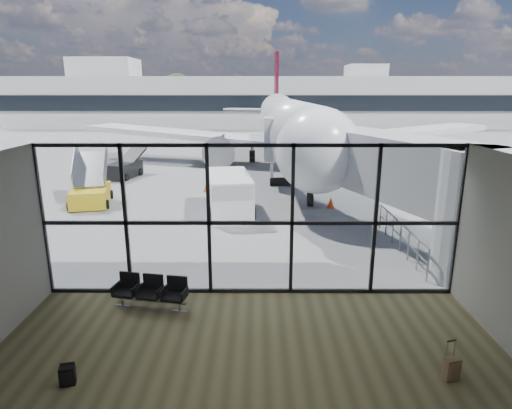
{
  "coord_description": "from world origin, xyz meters",
  "views": [
    {
      "loc": [
        0.21,
        -11.78,
        5.9
      ],
      "look_at": [
        0.15,
        3.0,
        1.95
      ],
      "focal_mm": 30.0,
      "sensor_mm": 36.0,
      "label": 1
    }
  ],
  "objects_px": {
    "suitcase": "(452,369)",
    "airliner": "(287,123)",
    "backpack": "(67,376)",
    "belt_loader": "(125,169)",
    "service_van": "(230,194)",
    "seating_row": "(151,290)",
    "mobile_stairs": "(91,193)"
  },
  "relations": [
    {
      "from": "backpack",
      "to": "airliner",
      "type": "relative_size",
      "value": 0.01
    },
    {
      "from": "suitcase",
      "to": "airliner",
      "type": "bearing_deg",
      "value": 77.01
    },
    {
      "from": "mobile_stairs",
      "to": "seating_row",
      "type": "bearing_deg",
      "value": -75.15
    },
    {
      "from": "belt_loader",
      "to": "suitcase",
      "type": "bearing_deg",
      "value": -46.25
    },
    {
      "from": "service_van",
      "to": "mobile_stairs",
      "type": "xyz_separation_m",
      "value": [
        -7.52,
        1.75,
        -0.37
      ]
    },
    {
      "from": "service_van",
      "to": "airliner",
      "type": "bearing_deg",
      "value": 68.75
    },
    {
      "from": "service_van",
      "to": "belt_loader",
      "type": "xyz_separation_m",
      "value": [
        -7.92,
        9.07,
        -0.38
      ]
    },
    {
      "from": "seating_row",
      "to": "belt_loader",
      "type": "distance_m",
      "value": 19.61
    },
    {
      "from": "backpack",
      "to": "airliner",
      "type": "height_order",
      "value": "airliner"
    },
    {
      "from": "seating_row",
      "to": "service_van",
      "type": "relative_size",
      "value": 0.44
    },
    {
      "from": "suitcase",
      "to": "service_van",
      "type": "relative_size",
      "value": 0.19
    },
    {
      "from": "service_van",
      "to": "suitcase",
      "type": "bearing_deg",
      "value": -74.77
    },
    {
      "from": "seating_row",
      "to": "belt_loader",
      "type": "height_order",
      "value": "belt_loader"
    },
    {
      "from": "backpack",
      "to": "airliner",
      "type": "xyz_separation_m",
      "value": [
        6.46,
        29.61,
        2.94
      ]
    },
    {
      "from": "service_van",
      "to": "mobile_stairs",
      "type": "height_order",
      "value": "mobile_stairs"
    },
    {
      "from": "belt_loader",
      "to": "seating_row",
      "type": "bearing_deg",
      "value": -59.05
    },
    {
      "from": "seating_row",
      "to": "mobile_stairs",
      "type": "xyz_separation_m",
      "value": [
        -5.93,
        11.24,
        0.11
      ]
    },
    {
      "from": "service_van",
      "to": "belt_loader",
      "type": "relative_size",
      "value": 1.12
    },
    {
      "from": "suitcase",
      "to": "belt_loader",
      "type": "height_order",
      "value": "belt_loader"
    },
    {
      "from": "seating_row",
      "to": "suitcase",
      "type": "height_order",
      "value": "seating_row"
    },
    {
      "from": "airliner",
      "to": "suitcase",
      "type": "bearing_deg",
      "value": -87.83
    },
    {
      "from": "backpack",
      "to": "service_van",
      "type": "distance_m",
      "value": 13.08
    },
    {
      "from": "airliner",
      "to": "mobile_stairs",
      "type": "xyz_separation_m",
      "value": [
        -11.44,
        -15.06,
        -2.54
      ]
    },
    {
      "from": "seating_row",
      "to": "backpack",
      "type": "height_order",
      "value": "seating_row"
    },
    {
      "from": "mobile_stairs",
      "to": "belt_loader",
      "type": "bearing_deg",
      "value": 80.2
    },
    {
      "from": "backpack",
      "to": "belt_loader",
      "type": "height_order",
      "value": "belt_loader"
    },
    {
      "from": "seating_row",
      "to": "mobile_stairs",
      "type": "distance_m",
      "value": 12.71
    },
    {
      "from": "service_van",
      "to": "seating_row",
      "type": "bearing_deg",
      "value": -107.6
    },
    {
      "from": "backpack",
      "to": "mobile_stairs",
      "type": "distance_m",
      "value": 15.39
    },
    {
      "from": "backpack",
      "to": "suitcase",
      "type": "height_order",
      "value": "suitcase"
    },
    {
      "from": "seating_row",
      "to": "backpack",
      "type": "xyz_separation_m",
      "value": [
        -0.96,
        -3.32,
        -0.29
      ]
    },
    {
      "from": "backpack",
      "to": "airliner",
      "type": "bearing_deg",
      "value": 64.74
    }
  ]
}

